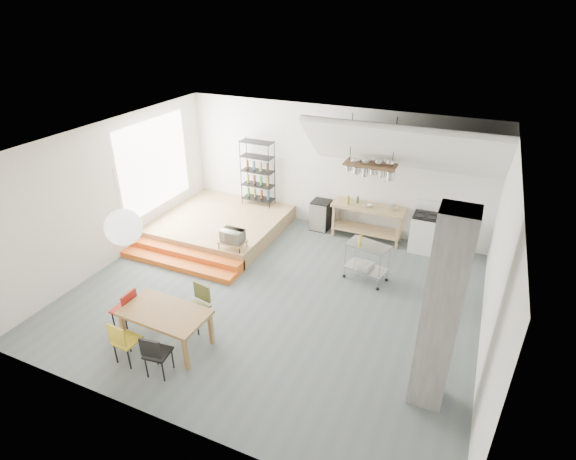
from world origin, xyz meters
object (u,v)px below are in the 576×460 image
at_px(stove, 424,232).
at_px(mini_fridge, 321,215).
at_px(dining_table, 165,315).
at_px(rolling_cart, 367,257).

bearing_deg(stove, mini_fridge, 179.05).
xyz_separation_m(stove, dining_table, (-3.56, -5.29, 0.15)).
relative_size(dining_table, mini_fridge, 1.92).
distance_m(rolling_cart, mini_fridge, 2.59).
relative_size(stove, dining_table, 0.77).
bearing_deg(mini_fridge, rolling_cart, -47.46).
xyz_separation_m(dining_table, rolling_cart, (2.65, 3.43, -0.07)).
bearing_deg(stove, dining_table, -123.95).
bearing_deg(stove, rolling_cart, -116.18).
xyz_separation_m(stove, mini_fridge, (-2.66, 0.04, -0.08)).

